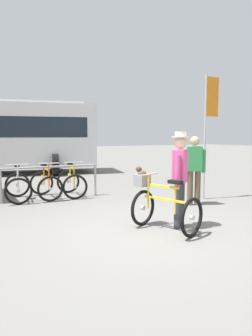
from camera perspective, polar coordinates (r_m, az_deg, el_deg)
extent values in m
plane|color=slate|center=(5.47, 4.65, -11.65)|extent=(80.00, 80.00, 0.00)
cylinder|color=#99999E|center=(8.14, -22.03, -3.16)|extent=(0.06, 0.06, 0.85)
cylinder|color=#99999E|center=(8.67, -5.66, -2.21)|extent=(0.06, 0.06, 0.85)
cylinder|color=#99999E|center=(8.26, -13.66, 0.22)|extent=(2.45, 0.15, 0.05)
torus|color=black|center=(8.87, -19.31, -2.95)|extent=(0.66, 0.16, 0.66)
cylinder|color=#B7B7BC|center=(8.87, -19.31, -2.95)|extent=(0.09, 0.07, 0.08)
torus|color=black|center=(7.87, -19.14, -4.06)|extent=(0.66, 0.16, 0.66)
cylinder|color=#B7B7BC|center=(7.87, -19.14, -4.06)|extent=(0.09, 0.07, 0.08)
cube|color=silver|center=(8.34, -19.29, -1.94)|extent=(0.17, 0.91, 0.04)
cube|color=silver|center=(8.26, -19.33, -0.44)|extent=(0.12, 0.61, 0.04)
cylinder|color=silver|center=(8.51, -19.33, -1.45)|extent=(0.03, 0.03, 0.55)
cube|color=black|center=(8.48, -19.39, 0.39)|extent=(0.15, 0.25, 0.06)
cylinder|color=silver|center=(7.94, -19.24, -1.67)|extent=(0.03, 0.03, 0.63)
cylinder|color=#B7B7BC|center=(7.91, -19.32, 0.60)|extent=(0.52, 0.10, 0.03)
torus|color=black|center=(8.98, -15.25, -2.73)|extent=(0.66, 0.12, 0.66)
cylinder|color=#B7B7BC|center=(8.98, -15.25, -2.73)|extent=(0.08, 0.07, 0.08)
torus|color=black|center=(7.99, -13.73, -3.74)|extent=(0.66, 0.12, 0.66)
cylinder|color=#B7B7BC|center=(7.99, -13.73, -3.74)|extent=(0.08, 0.07, 0.08)
cube|color=orange|center=(8.45, -14.57, -1.70)|extent=(0.06, 0.92, 0.04)
cube|color=orange|center=(8.38, -14.54, -0.21)|extent=(0.05, 0.61, 0.04)
cylinder|color=orange|center=(8.62, -14.85, -1.22)|extent=(0.03, 0.03, 0.55)
cube|color=black|center=(8.59, -14.90, 0.60)|extent=(0.13, 0.24, 0.06)
cylinder|color=orange|center=(8.06, -13.99, -1.40)|extent=(0.03, 0.03, 0.63)
cylinder|color=#B7B7BC|center=(8.03, -14.04, 0.83)|extent=(0.52, 0.04, 0.03)
torus|color=black|center=(9.15, -10.58, -2.46)|extent=(0.66, 0.18, 0.66)
cylinder|color=#B7B7BC|center=(9.15, -10.58, -2.46)|extent=(0.09, 0.07, 0.08)
torus|color=black|center=(8.16, -9.33, -3.45)|extent=(0.66, 0.18, 0.66)
cylinder|color=#B7B7BC|center=(8.16, -9.33, -3.45)|extent=(0.09, 0.07, 0.08)
cube|color=yellow|center=(8.62, -10.02, -1.45)|extent=(0.17, 0.91, 0.04)
cube|color=yellow|center=(8.54, -9.98, 0.01)|extent=(0.12, 0.61, 0.04)
cylinder|color=yellow|center=(8.79, -10.24, -0.98)|extent=(0.03, 0.03, 0.55)
cube|color=black|center=(8.76, -10.28, 0.80)|extent=(0.15, 0.25, 0.06)
cylinder|color=yellow|center=(8.23, -9.53, -1.16)|extent=(0.03, 0.03, 0.63)
cylinder|color=#B7B7BC|center=(8.20, -9.57, 1.03)|extent=(0.52, 0.10, 0.03)
torus|color=black|center=(5.21, 12.01, -8.88)|extent=(0.64, 0.27, 0.66)
cylinder|color=#B7B7BC|center=(5.21, 12.01, -8.88)|extent=(0.10, 0.08, 0.08)
torus|color=black|center=(5.77, 3.13, -7.30)|extent=(0.64, 0.27, 0.66)
cylinder|color=#B7B7BC|center=(5.77, 3.13, -7.30)|extent=(0.10, 0.08, 0.08)
cube|color=yellow|center=(5.43, 7.37, -5.77)|extent=(0.34, 0.88, 0.04)
cube|color=yellow|center=(5.41, 6.97, -3.37)|extent=(0.24, 0.59, 0.04)
cylinder|color=yellow|center=(5.32, 9.01, -5.49)|extent=(0.03, 0.03, 0.55)
cube|color=black|center=(5.27, 9.06, -2.55)|extent=(0.19, 0.27, 0.06)
cylinder|color=yellow|center=(5.63, 4.12, -4.37)|extent=(0.03, 0.03, 0.63)
cylinder|color=#B7B7BC|center=(5.59, 4.15, -1.19)|extent=(0.50, 0.20, 0.03)
cube|color=gray|center=(5.69, 3.00, -2.27)|extent=(0.31, 0.27, 0.22)
ellipsoid|color=#4C3828|center=(5.68, 3.01, -1.27)|extent=(0.22, 0.21, 0.16)
sphere|color=#4C3828|center=(5.72, 2.38, -0.21)|extent=(0.11, 0.11, 0.11)
cylinder|color=#383842|center=(5.80, 10.00, -6.51)|extent=(0.14, 0.14, 0.82)
cylinder|color=#383842|center=(5.63, 9.53, -6.88)|extent=(0.14, 0.14, 0.82)
cube|color=#E54C8C|center=(5.61, 9.90, 0.31)|extent=(0.39, 0.36, 0.58)
cylinder|color=#E54C8C|center=(5.82, 10.63, 0.00)|extent=(0.09, 0.09, 0.55)
cylinder|color=#E54C8C|center=(5.40, 9.49, -0.44)|extent=(0.09, 0.09, 0.55)
sphere|color=beige|center=(5.58, 9.97, 4.60)|extent=(0.22, 0.22, 0.22)
cylinder|color=beige|center=(5.58, 9.99, 5.63)|extent=(0.32, 0.32, 0.02)
cylinder|color=beige|center=(5.58, 10.00, 6.14)|extent=(0.20, 0.20, 0.09)
cylinder|color=brown|center=(7.61, 13.01, -3.60)|extent=(0.14, 0.14, 0.82)
cylinder|color=brown|center=(7.56, 11.68, -3.62)|extent=(0.14, 0.14, 0.82)
cube|color=#338C4C|center=(7.50, 12.47, 1.67)|extent=(0.39, 0.33, 0.58)
cylinder|color=#338C4C|center=(7.54, 14.12, 1.27)|extent=(0.09, 0.09, 0.55)
cylinder|color=#338C4C|center=(7.44, 10.85, 1.28)|extent=(0.09, 0.09, 0.55)
sphere|color=tan|center=(7.48, 12.54, 4.88)|extent=(0.22, 0.22, 0.22)
cube|color=#B23333|center=(7.66, 12.19, 1.91)|extent=(0.30, 0.24, 0.40)
cylinder|color=black|center=(13.18, -12.84, 0.58)|extent=(0.44, 0.93, 0.90)
cylinder|color=black|center=(15.67, -13.37, 1.40)|extent=(0.44, 0.93, 0.90)
cylinder|color=#B2B2B7|center=(8.28, 14.28, 5.41)|extent=(0.05, 0.05, 3.20)
cube|color=orange|center=(8.49, 15.58, 12.49)|extent=(0.40, 0.03, 1.00)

